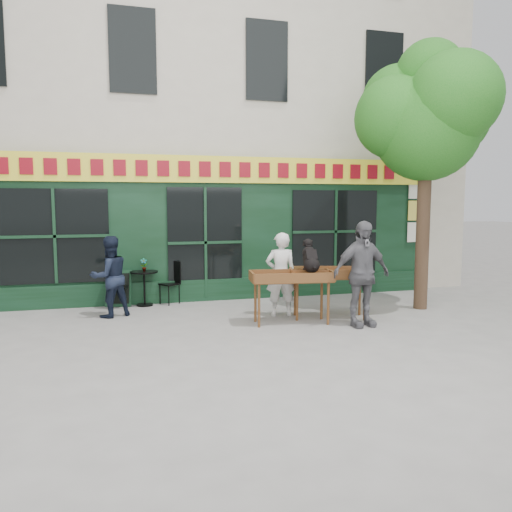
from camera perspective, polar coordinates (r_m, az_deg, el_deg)
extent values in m
plane|color=slate|center=(9.39, -3.39, -7.82)|extent=(80.00, 80.00, 0.00)
cube|color=beige|center=(15.27, -8.32, 16.44)|extent=(14.00, 7.00, 10.00)
cube|color=black|center=(11.51, -5.91, 2.83)|extent=(11.00, 0.16, 3.20)
cube|color=yellow|center=(11.39, -5.89, 9.84)|extent=(11.00, 0.06, 0.60)
cube|color=maroon|center=(11.35, -5.86, 9.86)|extent=(9.60, 0.03, 0.34)
cube|color=black|center=(11.57, -5.75, -3.89)|extent=(11.00, 0.10, 0.50)
cube|color=black|center=(11.42, -5.81, 1.55)|extent=(1.70, 0.05, 2.50)
cube|color=black|center=(11.34, -22.00, 2.10)|extent=(2.20, 0.05, 2.00)
cube|color=black|center=(12.34, 9.02, 2.78)|extent=(2.20, 0.05, 2.00)
cube|color=silver|center=(13.38, 17.69, 2.61)|extent=(0.42, 0.02, 0.50)
cube|color=#E5D14C|center=(13.36, 17.76, 4.97)|extent=(0.42, 0.02, 0.50)
cube|color=silver|center=(13.36, 17.84, 7.33)|extent=(0.42, 0.02, 0.50)
cylinder|color=#382619|center=(11.09, 18.55, 3.45)|extent=(0.28, 0.28, 3.60)
sphere|color=#165F15|center=(11.18, 18.92, 13.73)|extent=(2.20, 2.20, 2.20)
sphere|color=#165F15|center=(11.86, 21.03, 14.67)|extent=(1.80, 1.80, 1.80)
sphere|color=#165F15|center=(11.06, 15.69, 14.97)|extent=(1.70, 1.70, 1.70)
sphere|color=#165F15|center=(10.89, 21.76, 16.51)|extent=(1.80, 1.80, 1.80)
sphere|color=#165F15|center=(11.62, 16.02, 16.53)|extent=(1.60, 1.60, 1.60)
sphere|color=#165F15|center=(11.52, 19.26, 19.06)|extent=(1.40, 1.40, 1.40)
cylinder|color=brown|center=(9.07, 0.34, -5.71)|extent=(0.05, 0.05, 0.80)
cylinder|color=brown|center=(9.36, 8.26, -5.40)|extent=(0.05, 0.05, 0.80)
cylinder|color=brown|center=(9.50, -0.08, -5.16)|extent=(0.05, 0.05, 0.80)
cylinder|color=brown|center=(9.78, 7.51, -4.89)|extent=(0.05, 0.05, 0.80)
cube|color=brown|center=(9.33, 4.08, -2.77)|extent=(1.56, 0.75, 0.05)
cube|color=brown|center=(9.04, 4.49, -2.55)|extent=(1.49, 0.21, 0.18)
cube|color=brown|center=(9.60, 3.70, -2.03)|extent=(1.49, 0.21, 0.18)
cube|color=brown|center=(9.32, 4.08, -2.40)|extent=(1.34, 0.54, 0.06)
imported|color=silver|center=(9.94, 2.85, -2.11)|extent=(0.65, 0.47, 1.67)
cylinder|color=brown|center=(9.62, 4.72, -5.04)|extent=(0.05, 0.05, 0.80)
cylinder|color=brown|center=(9.83, 12.32, -4.92)|extent=(0.05, 0.05, 0.80)
cylinder|color=brown|center=(10.05, 4.49, -4.55)|extent=(0.05, 0.05, 0.80)
cylinder|color=brown|center=(10.25, 11.77, -4.45)|extent=(0.05, 0.05, 0.80)
cube|color=brown|center=(9.85, 8.40, -2.34)|extent=(1.60, 0.94, 0.05)
cube|color=brown|center=(9.55, 8.67, -2.13)|extent=(1.46, 0.42, 0.18)
cube|color=brown|center=(10.12, 8.15, -1.65)|extent=(1.46, 0.42, 0.18)
cube|color=brown|center=(9.84, 8.40, -2.00)|extent=(1.36, 0.72, 0.06)
imported|color=#57565B|center=(9.28, 11.96, -2.01)|extent=(1.17, 0.58, 1.94)
cylinder|color=black|center=(11.28, -12.59, -5.46)|extent=(0.36, 0.36, 0.03)
cylinder|color=black|center=(11.22, -12.63, -3.65)|extent=(0.04, 0.04, 0.72)
cylinder|color=black|center=(11.16, -12.68, -1.78)|extent=(0.60, 0.60, 0.03)
cube|color=black|center=(11.10, -15.46, -3.47)|extent=(0.42, 0.42, 0.03)
cube|color=black|center=(11.09, -16.36, -2.19)|extent=(0.09, 0.36, 0.50)
cylinder|color=black|center=(10.97, -14.80, -4.79)|extent=(0.02, 0.02, 0.44)
cylinder|color=black|center=(11.26, -14.53, -4.50)|extent=(0.02, 0.02, 0.44)
cylinder|color=black|center=(11.02, -16.34, -4.78)|extent=(0.02, 0.02, 0.44)
cylinder|color=black|center=(11.31, -16.04, -4.49)|extent=(0.02, 0.02, 0.44)
cube|color=black|center=(11.29, -9.86, -3.17)|extent=(0.50, 0.50, 0.03)
cube|color=black|center=(11.36, -9.23, -1.82)|extent=(0.23, 0.31, 0.50)
cylinder|color=black|center=(11.35, -10.91, -4.32)|extent=(0.02, 0.02, 0.44)
cylinder|color=black|center=(11.12, -9.93, -4.52)|extent=(0.02, 0.02, 0.44)
cylinder|color=black|center=(11.54, -9.75, -4.13)|extent=(0.02, 0.02, 0.44)
cylinder|color=black|center=(11.31, -8.77, -4.31)|extent=(0.02, 0.02, 0.44)
imported|color=gray|center=(11.14, -12.70, -0.97)|extent=(0.16, 0.11, 0.29)
imported|color=black|center=(10.26, -16.37, -2.28)|extent=(0.96, 0.88, 1.61)
cube|color=black|center=(11.27, -15.46, -3.58)|extent=(0.59, 0.29, 0.79)
cube|color=black|center=(11.25, -15.46, -3.59)|extent=(0.48, 0.25, 0.65)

